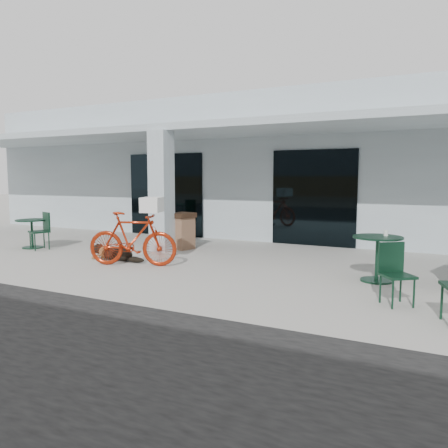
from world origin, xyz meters
The scene contains 16 objects.
ground centered at (0.00, 0.00, 0.00)m, with size 80.00×80.00×0.00m, color #A09D97.
building centered at (0.00, 8.50, 2.25)m, with size 22.00×7.00×4.50m, color silver.
storefront_glass_left centered at (-3.20, 4.98, 1.35)m, with size 2.80×0.06×2.70m, color black.
storefront_glass_right centered at (1.80, 4.98, 1.35)m, with size 2.40×0.06×2.70m, color black.
column centered at (-1.50, 2.30, 1.56)m, with size 0.50×0.50×3.12m, color silver.
overhang centered at (0.00, 3.60, 3.21)m, with size 22.00×2.80×0.18m, color silver.
bicycle centered at (-0.96, 0.40, 0.59)m, with size 0.56×1.97×1.18m, color #9F250C.
laundry_basket centered at (-0.54, 0.55, 1.34)m, with size 0.54×0.40×0.32m, color white.
dog centered at (-1.71, 0.70, 0.18)m, with size 1.11×0.37×0.37m, color black, non-canonical shape.
cup_near_dog centered at (-1.96, 0.44, 0.05)m, with size 0.09×0.09×0.11m, color white.
cafe_table_near centered at (-4.95, 1.09, 0.39)m, with size 0.84×0.84×0.78m, color #133825, non-canonical shape.
cafe_chair_near centered at (-4.56, 1.00, 0.50)m, with size 0.45×0.49×0.99m, color #133825, non-canonical shape.
cafe_table_far centered at (4.02, 1.28, 0.42)m, with size 0.90×0.90×0.85m, color #133825, non-canonical shape.
cafe_chair_far_a centered at (4.50, -0.20, 0.47)m, with size 0.42×0.46×0.94m, color #133825, non-canonical shape.
cup_on_table centered at (4.14, 1.41, 0.90)m, with size 0.08×0.08×0.11m, color white.
trash_receptacle centered at (-1.20, 2.80, 0.49)m, with size 0.58×0.58×0.98m, color brown, non-canonical shape.
Camera 1 is at (5.05, -7.13, 1.93)m, focal length 35.00 mm.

